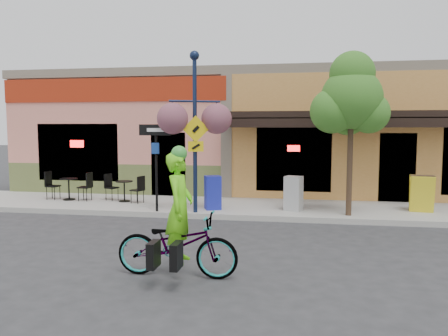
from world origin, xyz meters
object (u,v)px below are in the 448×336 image
Objects in this scene: newspaper_box_blue at (213,193)px; building at (266,133)px; one_way_sign at (156,168)px; street_tree at (351,133)px; newspaper_box_grey at (293,193)px; lamp_post at (195,133)px; bicycle at (177,245)px; cyclist_rider at (180,223)px.

building is at bearing 57.57° from newspaper_box_blue.
street_tree is at bearing 7.05° from one_way_sign.
lamp_post is at bearing -145.96° from newspaper_box_grey.
bicycle is at bearing -108.59° from newspaper_box_blue.
building is at bearing -2.55° from bicycle.
lamp_post is at bearing -176.37° from street_tree.
cyclist_rider is at bearing -104.26° from lamp_post.
one_way_sign reaches higher than newspaper_box_blue.
newspaper_box_grey is 2.27m from street_tree.
cyclist_rider is at bearing -123.25° from street_tree.
bicycle is (-0.62, -11.50, -1.71)m from building.
bicycle is 0.47× the size of street_tree.
lamp_post is 4.58× the size of newspaper_box_blue.
cyclist_rider is at bearing -89.48° from bicycle.
cyclist_rider is 6.09m from street_tree.
bicycle is 5.21m from newspaper_box_blue.
street_tree reaches higher than one_way_sign.
newspaper_box_blue is (-0.41, 5.20, 0.09)m from bicycle.
lamp_post is at bearing 10.22° from bicycle.
newspaper_box_blue is at bearing -155.62° from newspaper_box_grey.
cyclist_rider is 4.98m from lamp_post.
one_way_sign is 5.28m from street_tree.
newspaper_box_blue is 0.99× the size of newspaper_box_grey.
one_way_sign is (-1.94, 4.65, 0.44)m from cyclist_rider.
cyclist_rider is (-0.57, -11.50, -1.34)m from building.
bicycle is 6.21m from street_tree.
lamp_post reaches higher than newspaper_box_grey.
newspaper_box_blue is at bearing 176.26° from street_tree.
newspaper_box_blue is at bearing 5.62° from cyclist_rider.
lamp_post reaches higher than bicycle.
bicycle is 5.73m from newspaper_box_grey.
street_tree is at bearing -32.73° from cyclist_rider.
street_tree is at bearing -26.88° from newspaper_box_blue.
lamp_post is at bearing 10.81° from cyclist_rider.
cyclist_rider is 1.90× the size of newspaper_box_blue.
lamp_post is 1.01× the size of street_tree.
lamp_post is 1.82× the size of one_way_sign.
lamp_post is 1.82m from newspaper_box_blue.
building is 11.59m from cyclist_rider.
building is at bearing 53.66° from lamp_post.
building reaches higher than one_way_sign.
newspaper_box_grey is at bearing -17.82° from cyclist_rider.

